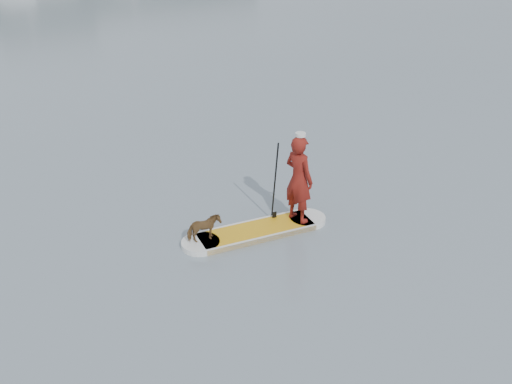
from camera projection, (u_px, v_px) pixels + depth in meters
ground at (93, 205)px, 13.34m from camera, size 140.00×140.00×0.00m
paddleboard at (256, 231)px, 12.17m from camera, size 3.22×1.42×0.12m
paddler at (299, 179)px, 12.05m from camera, size 0.53×0.75×1.95m
white_cap at (301, 134)px, 11.59m from camera, size 0.22×0.22×0.07m
dog at (204, 228)px, 11.59m from camera, size 0.73×0.44×0.58m
paddle at (275, 190)px, 12.26m from camera, size 0.11×0.30×2.00m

